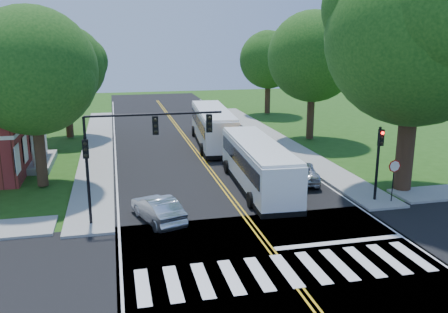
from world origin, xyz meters
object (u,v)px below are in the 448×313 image
object	(u,v)px
signal_ne	(379,154)
suv	(299,172)
bus_follow	(213,126)
hatchback	(158,209)
signal_nw	(133,142)
dark_sedan	(284,165)
bus_lead	(257,164)

from	to	relation	value
signal_ne	suv	distance (m)	6.15
bus_follow	hatchback	distance (m)	19.04
bus_follow	hatchback	bearing A→B (deg)	73.85
hatchback	suv	distance (m)	11.33
bus_follow	suv	size ratio (longest dim) A/B	2.63
signal_nw	dark_sedan	world-z (taller)	signal_nw
signal_ne	bus_follow	world-z (taller)	signal_ne
bus_follow	dark_sedan	distance (m)	11.01
hatchback	dark_sedan	xyz separation A→B (m)	(9.74, 7.25, -0.12)
signal_nw	suv	distance (m)	12.80
signal_ne	dark_sedan	xyz separation A→B (m)	(-3.20, 7.05, -2.36)
bus_lead	suv	xyz separation A→B (m)	(3.22, 0.74, -0.93)
signal_ne	bus_follow	distance (m)	18.68
bus_lead	bus_follow	size ratio (longest dim) A/B	0.92
dark_sedan	signal_ne	bearing A→B (deg)	128.62
suv	hatchback	bearing A→B (deg)	41.75
suv	dark_sedan	bearing A→B (deg)	-65.83
signal_nw	bus_follow	world-z (taller)	signal_nw
bus_lead	bus_follow	xyz separation A→B (m)	(-0.15, 13.36, 0.13)
suv	dark_sedan	world-z (taller)	suv
signal_nw	hatchback	bearing A→B (deg)	-9.63
bus_lead	bus_follow	world-z (taller)	bus_follow
suv	dark_sedan	distance (m)	2.12
bus_lead	suv	world-z (taller)	bus_lead
bus_lead	dark_sedan	size ratio (longest dim) A/B	2.93
signal_ne	dark_sedan	size ratio (longest dim) A/B	1.08
signal_ne	suv	world-z (taller)	signal_ne
suv	signal_nw	bearing A→B (deg)	38.59
bus_lead	suv	size ratio (longest dim) A/B	2.43
signal_nw	suv	bearing A→B (deg)	23.91
signal_ne	bus_lead	distance (m)	7.51
signal_nw	suv	xyz separation A→B (m)	(11.20, 4.97, -3.69)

